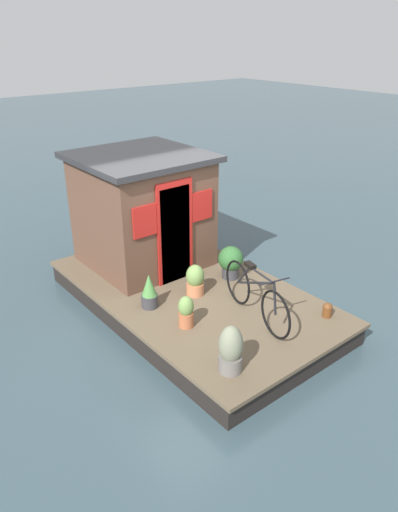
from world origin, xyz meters
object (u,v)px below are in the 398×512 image
at_px(houseboat_cabin, 143,210).
at_px(potted_plant_fern, 195,280).
at_px(potted_plant_thyme, 231,261).
at_px(mooring_bollard, 327,310).
at_px(potted_plant_succulent, 186,312).
at_px(bicycle, 256,295).
at_px(potted_plant_geranium, 149,292).
at_px(potted_plant_ivy, 231,350).

bearing_deg(houseboat_cabin, potted_plant_fern, 178.14).
bearing_deg(potted_plant_thyme, mooring_bollard, -171.62).
bearing_deg(potted_plant_succulent, bicycle, -117.26).
bearing_deg(houseboat_cabin, potted_plant_thyme, -151.95).
xyz_separation_m(potted_plant_fern, mooring_bollard, (-1.82, -1.14, -0.14)).
height_order(bicycle, potted_plant_succulent, bicycle).
bearing_deg(bicycle, potted_plant_geranium, 39.27).
distance_m(potted_plant_succulent, potted_plant_thyme, 1.72).
xyz_separation_m(houseboat_cabin, potted_plant_ivy, (-3.42, 0.94, -0.71)).
xyz_separation_m(houseboat_cabin, potted_plant_geranium, (-1.44, 0.86, -0.77)).
relative_size(houseboat_cabin, potted_plant_succulent, 4.32).
bearing_deg(potted_plant_fern, potted_plant_succulent, 133.33).
bearing_deg(potted_plant_fern, potted_plant_thyme, -85.29).
distance_m(bicycle, potted_plant_ivy, 1.33).
relative_size(potted_plant_ivy, potted_plant_thyme, 1.15).
xyz_separation_m(bicycle, potted_plant_geranium, (1.29, 1.05, -0.13)).
relative_size(houseboat_cabin, bicycle, 1.24).
relative_size(potted_plant_succulent, potted_plant_fern, 0.94).
bearing_deg(potted_plant_succulent, mooring_bollard, -122.30).
relative_size(potted_plant_fern, mooring_bollard, 2.26).
bearing_deg(bicycle, mooring_bollard, -127.07).
bearing_deg(potted_plant_geranium, houseboat_cabin, -30.87).
bearing_deg(houseboat_cabin, potted_plant_ivy, 164.59).
bearing_deg(mooring_bollard, potted_plant_geranium, 44.76).
bearing_deg(potted_plant_ivy, potted_plant_succulent, -9.23).
bearing_deg(potted_plant_geranium, potted_plant_succulent, -172.16).
xyz_separation_m(potted_plant_succulent, potted_plant_fern, (0.66, -0.70, 0.01)).
height_order(bicycle, mooring_bollard, bicycle).
xyz_separation_m(potted_plant_thyme, mooring_bollard, (-1.89, -0.28, -0.20)).
height_order(bicycle, potted_plant_fern, bicycle).
distance_m(houseboat_cabin, mooring_bollard, 3.69).
bearing_deg(mooring_bollard, houseboat_cabin, 17.67).
height_order(potted_plant_thyme, mooring_bollard, potted_plant_thyme).
bearing_deg(potted_plant_fern, bicycle, -168.04).
height_order(potted_plant_succulent, potted_plant_ivy, potted_plant_ivy).
height_order(houseboat_cabin, mooring_bollard, houseboat_cabin).
bearing_deg(bicycle, potted_plant_fern, 11.96).
distance_m(bicycle, potted_plant_thyme, 1.37).
xyz_separation_m(bicycle, potted_plant_fern, (1.15, 0.24, -0.14)).
relative_size(bicycle, mooring_bollard, 7.40).
distance_m(potted_plant_fern, potted_plant_thyme, 0.86).
bearing_deg(potted_plant_succulent, potted_plant_ivy, 170.77).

